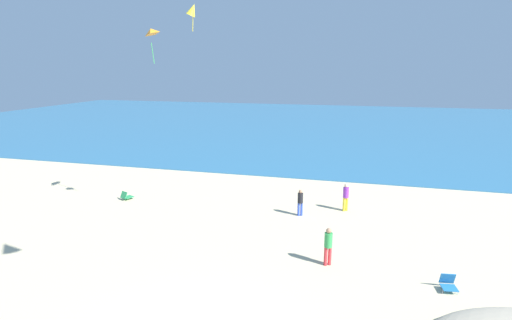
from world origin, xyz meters
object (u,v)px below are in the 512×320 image
(beach_chair_mid_beach, at_px, (126,196))
(person_2, at_px, (300,201))
(kite_yellow, at_px, (192,10))
(beach_chair_far_left, at_px, (448,283))
(kite_orange, at_px, (151,32))
(person_1, at_px, (328,244))
(person_3, at_px, (346,195))

(beach_chair_mid_beach, xyz_separation_m, person_2, (10.97, 0.04, 0.65))
(beach_chair_mid_beach, xyz_separation_m, kite_yellow, (6.09, -2.72, 10.48))
(beach_chair_mid_beach, bearing_deg, kite_yellow, -89.51)
(beach_chair_far_left, distance_m, person_2, 8.91)
(kite_orange, bearing_deg, person_1, -20.63)
(person_3, xyz_separation_m, kite_orange, (-10.09, -3.13, 8.95))
(person_1, bearing_deg, beach_chair_mid_beach, -140.44)
(person_3, bearing_deg, kite_orange, -108.72)
(person_2, bearing_deg, person_1, -4.49)
(beach_chair_far_left, bearing_deg, kite_orange, -115.08)
(person_1, relative_size, kite_yellow, 1.29)
(beach_chair_far_left, xyz_separation_m, person_2, (-6.45, 6.12, 0.60))
(beach_chair_far_left, height_order, person_1, person_1)
(beach_chair_far_left, bearing_deg, kite_yellow, -114.29)
(person_1, relative_size, person_2, 1.10)
(beach_chair_mid_beach, distance_m, beach_chair_far_left, 18.46)
(beach_chair_mid_beach, relative_size, beach_chair_far_left, 1.26)
(kite_orange, bearing_deg, kite_yellow, -20.48)
(beach_chair_mid_beach, height_order, person_1, person_1)
(beach_chair_far_left, height_order, kite_orange, kite_orange)
(person_2, relative_size, kite_yellow, 1.17)
(person_1, distance_m, kite_yellow, 12.18)
(beach_chair_mid_beach, distance_m, kite_yellow, 12.42)
(kite_yellow, relative_size, kite_orange, 0.71)
(beach_chair_far_left, height_order, kite_yellow, kite_yellow)
(person_1, distance_m, person_2, 5.68)
(person_1, bearing_deg, person_2, 171.87)
(person_2, distance_m, kite_yellow, 11.32)
(person_2, bearing_deg, beach_chair_mid_beach, -114.32)
(person_2, height_order, kite_yellow, kite_yellow)
(person_2, relative_size, kite_orange, 0.83)
(beach_chair_far_left, bearing_deg, beach_chair_mid_beach, -116.99)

